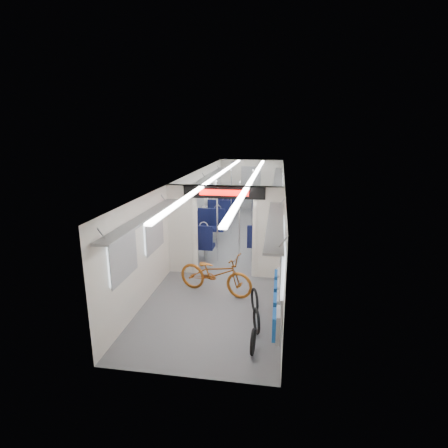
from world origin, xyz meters
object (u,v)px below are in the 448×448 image
at_px(flip_bench, 277,301).
at_px(stanchion_near_left, 217,222).
at_px(bike_hoop_b, 256,322).
at_px(stanchion_far_right, 252,202).
at_px(stanchion_far_left, 231,202).
at_px(stanchion_near_right, 239,223).
at_px(seat_bay_near_left, 204,231).
at_px(bicycle, 215,274).
at_px(seat_bay_far_left, 224,206).
at_px(bike_hoop_a, 253,343).
at_px(seat_bay_near_right, 265,232).
at_px(seat_bay_far_right, 269,208).
at_px(bike_hoop_c, 255,302).

height_order(flip_bench, stanchion_near_left, stanchion_near_left).
bearing_deg(stanchion_near_left, bike_hoop_b, -69.05).
bearing_deg(stanchion_far_right, bike_hoop_b, -84.61).
height_order(flip_bench, stanchion_far_left, stanchion_far_left).
bearing_deg(stanchion_near_right, seat_bay_near_left, 140.07).
distance_m(bicycle, seat_bay_far_left, 6.94).
bearing_deg(bike_hoop_a, seat_bay_near_right, 90.55).
bearing_deg(flip_bench, seat_bay_far_right, 93.02).
bearing_deg(bike_hoop_c, seat_bay_near_left, 116.34).
bearing_deg(bicycle, seat_bay_near_right, -0.20).
height_order(seat_bay_near_left, stanchion_far_right, stanchion_far_right).
distance_m(seat_bay_far_right, stanchion_near_left, 4.81).
bearing_deg(seat_bay_far_left, seat_bay_near_right, -62.32).
relative_size(seat_bay_far_right, stanchion_far_left, 1.01).
bearing_deg(stanchion_far_right, bike_hoop_a, -85.21).
bearing_deg(stanchion_near_left, stanchion_far_left, 89.85).
bearing_deg(stanchion_far_left, seat_bay_near_right, -48.74).
relative_size(stanchion_near_right, stanchion_far_left, 1.00).
bearing_deg(seat_bay_near_left, bicycle, -73.23).
bearing_deg(bike_hoop_b, bike_hoop_a, -91.28).
distance_m(bicycle, stanchion_far_right, 4.94).
bearing_deg(seat_bay_far_right, stanchion_far_right, -107.16).
bearing_deg(stanchion_near_left, flip_bench, -62.99).
distance_m(seat_bay_far_right, stanchion_far_right, 1.90).
relative_size(seat_bay_near_left, seat_bay_near_right, 1.08).
distance_m(bike_hoop_a, seat_bay_near_right, 5.46).
bearing_deg(stanchion_far_right, stanchion_far_left, -170.88).
height_order(bike_hoop_c, seat_bay_near_left, seat_bay_near_left).
distance_m(seat_bay_far_right, stanchion_far_left, 2.31).
bearing_deg(seat_bay_near_right, seat_bay_near_left, -170.31).
height_order(seat_bay_near_right, stanchion_far_left, stanchion_far_left).
bearing_deg(flip_bench, stanchion_near_left, 117.01).
bearing_deg(stanchion_far_right, seat_bay_near_right, -71.11).
bearing_deg(seat_bay_far_left, seat_bay_near_left, -90.00).
xyz_separation_m(seat_bay_near_left, stanchion_far_right, (1.34, 1.88, 0.58)).
xyz_separation_m(seat_bay_near_right, stanchion_far_left, (-1.27, 1.45, 0.60)).
xyz_separation_m(bike_hoop_a, bike_hoop_c, (-0.08, 1.40, 0.03)).
bearing_deg(stanchion_far_right, stanchion_near_right, -92.48).
xyz_separation_m(bike_hoop_c, seat_bay_far_right, (0.02, 7.35, 0.34)).
relative_size(seat_bay_near_right, seat_bay_far_left, 1.00).
xyz_separation_m(seat_bay_near_left, stanchion_near_left, (0.59, -0.99, 0.58)).
bearing_deg(seat_bay_far_left, seat_bay_far_right, -8.20).
distance_m(flip_bench, stanchion_far_right, 6.30).
bearing_deg(bike_hoop_a, stanchion_near_left, 107.80).
bearing_deg(bike_hoop_a, seat_bay_near_left, 110.55).
distance_m(bicycle, stanchion_near_right, 2.12).
bearing_deg(bicycle, seat_bay_near_left, 32.85).
bearing_deg(flip_bench, stanchion_far_left, 105.51).
bearing_deg(stanchion_far_left, seat_bay_far_left, 105.85).
relative_size(flip_bench, seat_bay_far_right, 0.89).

